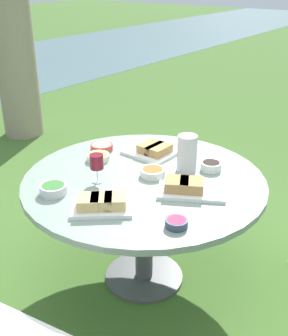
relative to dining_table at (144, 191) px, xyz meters
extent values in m
plane|color=#446B2B|center=(0.00, 0.00, -0.63)|extent=(40.00, 40.00, 0.00)
cylinder|color=#4C4C51|center=(0.00, 0.00, -0.62)|extent=(0.50, 0.50, 0.02)
cylinder|color=#4C4C51|center=(0.00, 0.00, -0.28)|extent=(0.11, 0.11, 0.67)
cylinder|color=gray|center=(0.00, 0.00, 0.07)|extent=(1.40, 1.40, 0.03)
cylinder|color=silver|center=(0.23, -0.14, 0.20)|extent=(0.12, 0.12, 0.22)
cone|color=silver|center=(0.28, -0.14, 0.29)|extent=(0.03, 0.03, 0.03)
cylinder|color=silver|center=(-0.20, 0.18, 0.09)|extent=(0.06, 0.06, 0.01)
cylinder|color=silver|center=(-0.20, 0.18, 0.14)|extent=(0.01, 0.01, 0.08)
cylinder|color=maroon|center=(-0.20, 0.18, 0.22)|extent=(0.08, 0.08, 0.08)
cube|color=white|center=(-0.42, -0.05, 0.10)|extent=(0.33, 0.35, 0.02)
cube|color=tan|center=(-0.37, -0.10, 0.14)|extent=(0.16, 0.16, 0.06)
cube|color=tan|center=(-0.42, -0.05, 0.14)|extent=(0.16, 0.16, 0.06)
cube|color=tan|center=(-0.46, 0.00, 0.14)|extent=(0.16, 0.16, 0.06)
cube|color=white|center=(0.00, -0.32, 0.10)|extent=(0.35, 0.41, 0.02)
cube|color=#B2844C|center=(-0.04, -0.25, 0.14)|extent=(0.17, 0.17, 0.06)
cube|color=#B2844C|center=(0.00, -0.32, 0.14)|extent=(0.17, 0.17, 0.06)
cube|color=white|center=(0.30, 0.17, 0.10)|extent=(0.26, 0.31, 0.02)
cube|color=#B2844C|center=(0.30, 0.11, 0.14)|extent=(0.17, 0.11, 0.05)
cube|color=#B2844C|center=(0.30, 0.17, 0.14)|extent=(0.17, 0.11, 0.05)
cylinder|color=beige|center=(0.02, 0.38, 0.11)|extent=(0.14, 0.14, 0.04)
cylinder|color=#E0C147|center=(0.02, 0.38, 0.12)|extent=(0.12, 0.12, 0.02)
cylinder|color=silver|center=(-0.44, 0.27, 0.12)|extent=(0.15, 0.15, 0.05)
cylinder|color=#387533|center=(-0.44, 0.27, 0.13)|extent=(0.12, 0.12, 0.02)
cylinder|color=white|center=(0.32, -0.26, 0.12)|extent=(0.12, 0.12, 0.05)
cylinder|color=#2D231E|center=(0.32, -0.26, 0.13)|extent=(0.10, 0.10, 0.02)
cylinder|color=#334256|center=(-0.32, -0.43, 0.11)|extent=(0.11, 0.11, 0.04)
cylinder|color=#D6385B|center=(-0.32, -0.43, 0.12)|extent=(0.09, 0.09, 0.02)
cylinder|color=#B74733|center=(0.16, 0.47, 0.11)|extent=(0.15, 0.15, 0.04)
cylinder|color=silver|center=(0.16, 0.47, 0.13)|extent=(0.12, 0.12, 0.02)
cylinder|color=white|center=(0.05, -0.03, 0.11)|extent=(0.15, 0.15, 0.04)
cylinder|color=#CC662D|center=(0.05, -0.03, 0.13)|extent=(0.12, 0.12, 0.02)
cylinder|color=silver|center=(0.51, -0.02, 0.13)|extent=(0.06, 0.06, 0.08)
camera|label=1|loc=(-1.74, -1.30, 1.18)|focal=45.00mm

